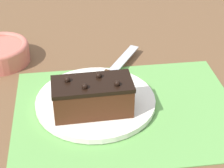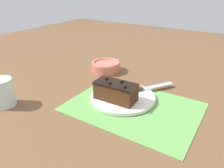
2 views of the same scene
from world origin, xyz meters
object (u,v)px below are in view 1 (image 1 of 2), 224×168
Objects in this scene: cake_plate at (96,101)px; serving_knife at (110,73)px; small_bowl at (0,52)px; chocolate_cake at (93,96)px.

serving_knife is (-0.04, -0.09, 0.01)m from cake_plate.
small_bowl is (0.22, -0.21, 0.02)m from cake_plate.
chocolate_cake is at bearing 130.25° from small_bowl.
chocolate_cake is at bearing -78.61° from serving_knife.
small_bowl is at bearing -171.88° from serving_knife.
serving_knife is (-0.05, -0.13, -0.03)m from chocolate_cake.
serving_knife is at bearing 155.15° from small_bowl.
chocolate_cake is (0.01, 0.04, 0.04)m from cake_plate.
small_bowl is (0.26, -0.12, 0.01)m from serving_knife.
small_bowl is (0.21, -0.25, -0.02)m from chocolate_cake.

